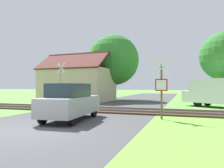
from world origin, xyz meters
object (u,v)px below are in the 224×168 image
at_px(mail_truck, 218,91).
at_px(parked_car, 71,102).
at_px(stop_sign_near, 161,85).
at_px(house, 78,84).
at_px(tree_center, 114,60).
at_px(crossing_sign_far, 61,81).

relative_size(mail_truck, parked_car, 1.25).
xyz_separation_m(stop_sign_near, house, (-10.23, 10.65, 0.22)).
height_order(house, parked_car, house).
xyz_separation_m(tree_center, mail_truck, (10.48, -5.99, -3.50)).
xyz_separation_m(crossing_sign_far, house, (-1.47, 5.84, -0.16)).
xyz_separation_m(crossing_sign_far, parked_car, (4.61, -6.51, -1.18)).
bearing_deg(house, stop_sign_near, -42.55).
distance_m(stop_sign_near, house, 14.77).
relative_size(stop_sign_near, crossing_sign_far, 0.85).
bearing_deg(mail_truck, tree_center, 92.89).
xyz_separation_m(mail_truck, parked_car, (-7.67, -9.20, -0.34)).
distance_m(house, parked_car, 13.80).
height_order(stop_sign_near, parked_car, stop_sign_near).
bearing_deg(mail_truck, parked_car, 172.84).
distance_m(stop_sign_near, crossing_sign_far, 10.00).
distance_m(crossing_sign_far, mail_truck, 12.59).
bearing_deg(stop_sign_near, crossing_sign_far, -27.47).
height_order(stop_sign_near, crossing_sign_far, crossing_sign_far).
relative_size(house, parked_car, 1.94).
relative_size(crossing_sign_far, tree_center, 0.47).
distance_m(house, tree_center, 5.17).
distance_m(tree_center, parked_car, 15.92).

